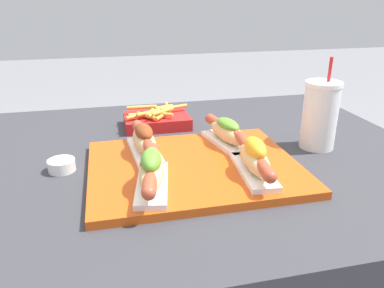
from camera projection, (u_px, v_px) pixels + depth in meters
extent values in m
cube|color=#333338|center=(191.00, 262.00, 1.08)|extent=(1.20, 0.93, 0.69)
cube|color=#CC4C14|center=(194.00, 167.00, 0.85)|extent=(0.47, 0.37, 0.02)
cube|color=white|center=(152.00, 184.00, 0.74)|extent=(0.09, 0.19, 0.01)
ellipsoid|color=#DBB77A|center=(152.00, 172.00, 0.73)|extent=(0.07, 0.16, 0.04)
cylinder|color=#AD472D|center=(151.00, 168.00, 0.73)|extent=(0.06, 0.20, 0.03)
sphere|color=#AD472D|center=(149.00, 193.00, 0.64)|extent=(0.03, 0.03, 0.03)
sphere|color=#AD472D|center=(154.00, 149.00, 0.82)|extent=(0.03, 0.03, 0.03)
ellipsoid|color=#5B992D|center=(151.00, 160.00, 0.72)|extent=(0.05, 0.09, 0.04)
cube|color=white|center=(254.00, 171.00, 0.80)|extent=(0.07, 0.18, 0.01)
ellipsoid|color=#DBB77A|center=(254.00, 159.00, 0.79)|extent=(0.06, 0.16, 0.04)
cylinder|color=#AD472D|center=(255.00, 156.00, 0.78)|extent=(0.04, 0.20, 0.03)
sphere|color=#AD472D|center=(270.00, 177.00, 0.70)|extent=(0.03, 0.03, 0.03)
sphere|color=#AD472D|center=(242.00, 139.00, 0.87)|extent=(0.03, 0.03, 0.03)
ellipsoid|color=gold|center=(255.00, 148.00, 0.78)|extent=(0.05, 0.09, 0.04)
cube|color=white|center=(145.00, 151.00, 0.89)|extent=(0.07, 0.18, 0.01)
ellipsoid|color=#DBB77A|center=(144.00, 141.00, 0.88)|extent=(0.06, 0.16, 0.04)
cylinder|color=#AD472D|center=(144.00, 138.00, 0.88)|extent=(0.04, 0.20, 0.03)
sphere|color=#AD472D|center=(153.00, 154.00, 0.80)|extent=(0.03, 0.03, 0.03)
sphere|color=#AD472D|center=(137.00, 125.00, 0.97)|extent=(0.03, 0.03, 0.03)
ellipsoid|color=brown|center=(144.00, 131.00, 0.88)|extent=(0.05, 0.09, 0.03)
cube|color=white|center=(227.00, 143.00, 0.95)|extent=(0.09, 0.19, 0.01)
ellipsoid|color=#DBB77A|center=(227.00, 132.00, 0.94)|extent=(0.08, 0.16, 0.04)
cylinder|color=#AD472D|center=(228.00, 130.00, 0.93)|extent=(0.06, 0.20, 0.03)
sphere|color=#AD472D|center=(249.00, 143.00, 0.85)|extent=(0.03, 0.03, 0.03)
sphere|color=#AD472D|center=(210.00, 119.00, 1.02)|extent=(0.03, 0.03, 0.03)
ellipsoid|color=#5B992D|center=(228.00, 124.00, 0.93)|extent=(0.06, 0.09, 0.03)
cylinder|color=white|center=(62.00, 165.00, 0.85)|extent=(0.06, 0.06, 0.03)
cylinder|color=beige|center=(61.00, 162.00, 0.84)|extent=(0.05, 0.05, 0.01)
cylinder|color=white|center=(320.00, 117.00, 0.95)|extent=(0.09, 0.09, 0.16)
cylinder|color=white|center=(324.00, 84.00, 0.92)|extent=(0.09, 0.09, 0.01)
cylinder|color=red|center=(330.00, 69.00, 0.91)|extent=(0.01, 0.01, 0.06)
cube|color=red|center=(157.00, 121.00, 1.13)|extent=(0.19, 0.14, 0.03)
cylinder|color=gold|center=(142.00, 107.00, 1.13)|extent=(0.09, 0.01, 0.01)
cylinder|color=gold|center=(163.00, 112.00, 1.09)|extent=(0.08, 0.06, 0.01)
cylinder|color=gold|center=(167.00, 107.00, 1.15)|extent=(0.02, 0.08, 0.01)
cylinder|color=gold|center=(163.00, 114.00, 1.09)|extent=(0.06, 0.04, 0.01)
cylinder|color=gold|center=(147.00, 116.00, 1.09)|extent=(0.05, 0.07, 0.01)
cylinder|color=gold|center=(141.00, 115.00, 1.08)|extent=(0.07, 0.01, 0.01)
cylinder|color=gold|center=(174.00, 107.00, 1.14)|extent=(0.09, 0.03, 0.01)
cylinder|color=gold|center=(154.00, 114.00, 1.08)|extent=(0.04, 0.05, 0.01)
cylinder|color=gold|center=(164.00, 107.00, 1.14)|extent=(0.06, 0.03, 0.01)
cylinder|color=gold|center=(152.00, 111.00, 1.13)|extent=(0.04, 0.09, 0.01)
cylinder|color=gold|center=(163.00, 115.00, 1.10)|extent=(0.06, 0.07, 0.01)
cylinder|color=gold|center=(139.00, 115.00, 1.09)|extent=(0.08, 0.05, 0.01)
cylinder|color=gold|center=(148.00, 113.00, 1.09)|extent=(0.07, 0.05, 0.01)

